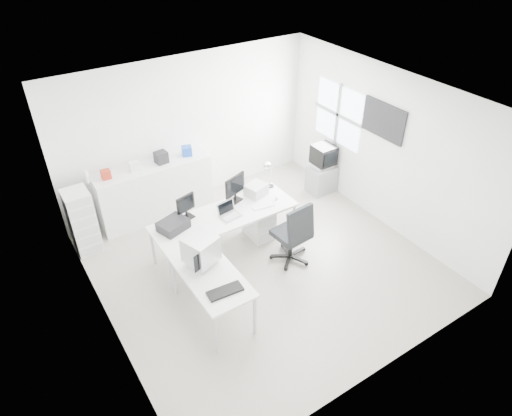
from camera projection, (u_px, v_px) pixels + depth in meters
floor at (263, 263)px, 7.51m from camera, size 5.00×5.00×0.01m
ceiling at (264, 102)px, 5.90m from camera, size 5.00×5.00×0.01m
back_wall at (188, 130)px, 8.42m from camera, size 5.00×0.02×2.80m
left_wall at (94, 253)px, 5.59m from camera, size 0.02×5.00×2.80m
right_wall at (384, 149)px, 7.82m from camera, size 0.02×5.00×2.80m
window at (338, 115)px, 8.52m from camera, size 0.02×1.20×1.10m
wall_picture at (384, 120)px, 7.59m from camera, size 0.04×0.90×0.60m
main_desk at (226, 233)px, 7.57m from camera, size 2.40×0.80×0.75m
side_desk at (212, 294)px, 6.44m from camera, size 0.70×1.40×0.75m
drawer_pedestal at (259, 221)px, 7.96m from camera, size 0.40×0.50×0.60m
inkjet_printer at (173, 225)px, 7.00m from camera, size 0.52×0.45×0.15m
lcd_monitor_small at (186, 207)px, 7.16m from camera, size 0.37×0.27×0.42m
lcd_monitor_large at (235, 189)px, 7.55m from camera, size 0.48×0.32×0.46m
laptop at (230, 211)px, 7.24m from camera, size 0.38×0.39×0.22m
white_keyboard at (263, 206)px, 7.54m from camera, size 0.39×0.17×0.02m
white_mouse at (276, 198)px, 7.69m from camera, size 0.06×0.06×0.06m
laser_printer at (256, 190)px, 7.78m from camera, size 0.42×0.38×0.20m
desk_lamp at (271, 175)px, 7.91m from camera, size 0.18×0.18×0.48m
crt_monitor at (201, 252)px, 6.27m from camera, size 0.46×0.46×0.42m
black_keyboard at (225, 291)px, 5.94m from camera, size 0.49×0.23×0.03m
office_chair at (291, 231)px, 7.28m from camera, size 0.73×0.73×1.16m
tv_cabinet at (321, 179)px, 9.17m from camera, size 0.51×0.42×0.56m
crt_tv at (323, 157)px, 8.88m from camera, size 0.50×0.48×0.45m
sideboard at (155, 191)px, 8.35m from camera, size 2.11×0.53×1.05m
clutter_box_a at (106, 174)px, 7.65m from camera, size 0.16×0.15×0.15m
clutter_box_b at (134, 166)px, 7.87m from camera, size 0.18×0.16×0.16m
clutter_box_c at (161, 157)px, 8.08m from camera, size 0.23×0.21×0.21m
clutter_box_d at (187, 151)px, 8.31m from camera, size 0.22×0.20×0.18m
clutter_bottle at (87, 177)px, 7.53m from camera, size 0.07×0.07×0.22m
filing_cabinet at (82, 221)px, 7.52m from camera, size 0.40×0.47×1.13m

